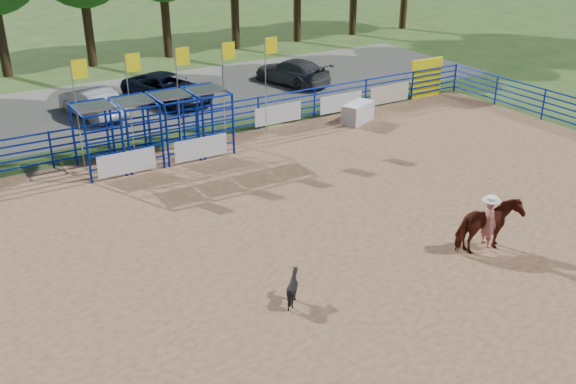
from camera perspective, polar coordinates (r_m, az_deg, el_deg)
The scene contains 11 objects.
ground at distance 19.83m, azimuth 3.73°, elevation -3.89°, with size 120.00×120.00×0.00m, color #405E25.
arena_dirt at distance 19.82m, azimuth 3.73°, elevation -3.86°, with size 30.00×20.00×0.02m, color #946B4A.
gravel_strip at distance 34.14m, azimuth -12.84°, elevation 7.89°, with size 40.00×10.00×0.01m, color slate.
announcer_table at distance 30.01m, azimuth 6.23°, elevation 7.02°, with size 1.70×0.79×0.91m, color silver.
horse_and_rider at distance 19.37m, azimuth 17.38°, elevation -2.68°, with size 2.02×1.11×2.48m.
calf at distance 16.48m, azimuth 0.44°, elevation -8.48°, with size 0.68×0.76×0.84m, color black.
car_b at distance 31.92m, azimuth -17.01°, elevation 7.62°, with size 1.50×4.31×1.42m, color #9D9FA5.
car_c at distance 33.37m, azimuth -10.62°, elevation 9.01°, with size 2.40×5.22×1.45m, color black.
car_d at distance 36.40m, azimuth 0.35°, elevation 10.65°, with size 1.93×4.76×1.38m, color #525254.
perimeter_fence at distance 19.48m, azimuth 3.79°, elevation -1.95°, with size 30.10×20.10×1.50m.
chute_assembly at distance 25.80m, azimuth -11.03°, elevation 5.62°, with size 19.32×2.41×4.20m.
Camera 1 is at (-10.11, -14.23, 9.41)m, focal length 40.00 mm.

